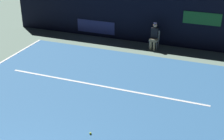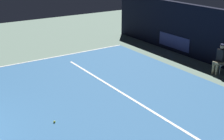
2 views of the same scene
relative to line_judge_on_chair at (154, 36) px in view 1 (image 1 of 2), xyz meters
name	(u,v)px [view 1 (image 1 of 2)]	position (x,y,z in m)	size (l,w,h in m)	color
ground_plane	(80,112)	(-0.85, -6.64, -0.69)	(30.45, 30.45, 0.00)	slate
court_surface	(80,112)	(-0.85, -6.64, -0.68)	(10.48, 11.27, 0.01)	#336699
line_service	(102,86)	(-0.85, -4.67, -0.67)	(8.17, 0.10, 0.01)	white
back_wall	(143,18)	(-0.85, 0.82, 0.61)	(14.90, 0.33, 2.60)	black
line_judge_on_chair	(154,36)	(0.00, 0.00, 0.00)	(0.46, 0.54, 1.32)	white
tennis_ball	(90,133)	(-0.01, -7.64, -0.64)	(0.07, 0.07, 0.07)	#CCE033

